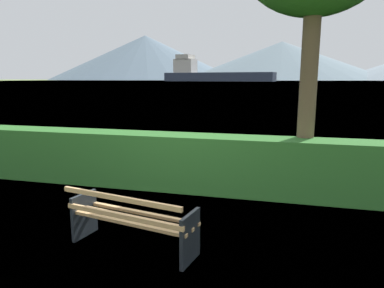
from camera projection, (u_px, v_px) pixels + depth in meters
ground_plane at (135, 247)px, 4.95m from camera, size 1400.00×1400.00×0.00m
water_surface at (279, 81)px, 297.07m from camera, size 620.00×620.00×0.00m
park_bench at (131, 220)px, 4.81m from camera, size 1.94×0.93×0.87m
hedge_row at (186, 162)px, 7.47m from camera, size 13.24×0.77×1.19m
cargo_ship_large at (210, 74)px, 297.61m from camera, size 97.39×32.41×22.95m
distant_hills at (321, 56)px, 533.36m from camera, size 904.14×420.58×77.90m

